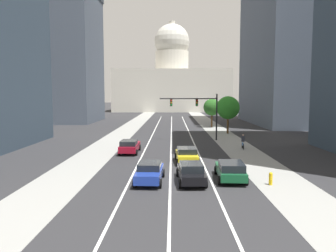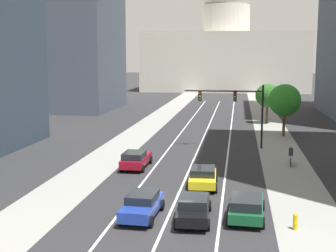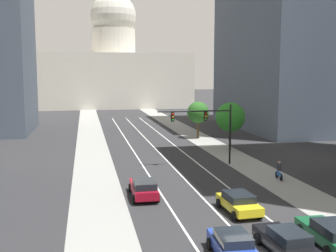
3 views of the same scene
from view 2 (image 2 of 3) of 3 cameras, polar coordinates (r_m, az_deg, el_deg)
ground_plane at (r=67.18m, az=5.24°, el=0.58°), size 400.00×400.00×0.00m
sidewalk_left at (r=63.25m, az=-2.30°, el=0.12°), size 4.13×130.00×0.01m
sidewalk_right at (r=62.26m, az=12.34°, el=-0.20°), size 4.13×130.00×0.01m
lane_stripe_left at (r=52.70m, az=1.03°, el=-1.55°), size 0.16×90.00×0.01m
lane_stripe_center at (r=52.40m, az=4.26°, el=-1.63°), size 0.16×90.00×0.01m
lane_stripe_right at (r=52.26m, az=7.51°, el=-1.71°), size 0.16×90.00×0.01m
office_tower_far_left at (r=84.06m, az=-11.65°, el=12.46°), size 15.01×18.79×30.49m
capitol_building at (r=130.76m, az=7.01°, el=9.08°), size 43.12×24.85×34.31m
car_yellow at (r=33.45m, az=4.28°, el=-6.18°), size 2.21×4.21×1.38m
car_black at (r=26.84m, az=3.14°, el=-9.87°), size 2.08×4.77×1.44m
car_blue at (r=27.27m, az=-3.18°, el=-9.57°), size 2.10×4.41×1.42m
car_crimson at (r=38.94m, az=-3.95°, el=-4.03°), size 2.04×4.69×1.47m
car_green at (r=27.35m, az=9.55°, el=-9.61°), size 2.23×4.63×1.41m
traffic_signal_mast at (r=47.43m, az=8.41°, el=2.74°), size 7.92×0.39×6.40m
fire_hydrant at (r=26.38m, az=15.26°, el=-11.14°), size 0.26×0.35×0.91m
cyclist at (r=41.11m, az=14.73°, el=-3.50°), size 0.38×1.70×1.72m
street_tree_far_right at (r=55.52m, az=14.03°, el=3.06°), size 3.71×3.71×6.06m
street_tree_near_right at (r=65.57m, az=12.02°, el=3.64°), size 3.24×3.24×5.51m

